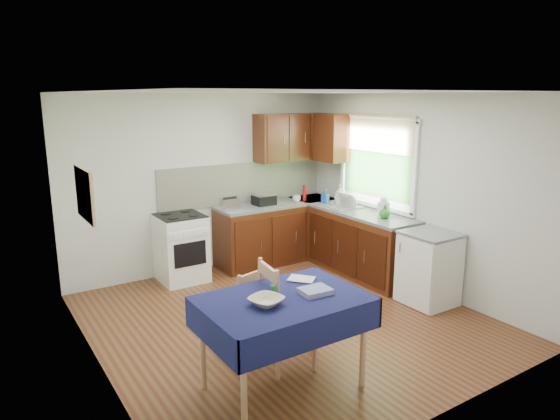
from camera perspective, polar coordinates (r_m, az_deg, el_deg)
floor at (r=5.76m, az=0.66°, el=-12.37°), size 4.20×4.20×0.00m
ceiling at (r=5.21m, az=0.73°, el=13.34°), size 4.00×4.20×0.02m
wall_back at (r=7.16m, az=-8.69°, el=3.04°), size 4.00×0.02×2.50m
wall_front at (r=3.85m, az=18.41°, el=-6.15°), size 4.00×0.02×2.50m
wall_left at (r=4.59m, az=-20.61°, el=-3.27°), size 0.02×4.20×2.50m
wall_right at (r=6.65m, az=15.20°, el=1.97°), size 0.02×4.20×2.50m
base_cabinets at (r=7.31m, az=4.07°, el=-3.23°), size 1.90×2.30×0.86m
worktop_back at (r=7.46m, az=-0.27°, el=0.70°), size 1.90×0.60×0.04m
worktop_right at (r=6.96m, az=9.40°, el=-0.38°), size 0.60×1.70×0.04m
worktop_corner at (r=7.82m, az=3.73°, el=1.25°), size 0.60×0.60×0.04m
splashback at (r=7.44m, az=-4.06°, el=3.14°), size 2.70×0.02×0.60m
upper_cabinets at (r=7.58m, az=2.77°, el=8.30°), size 1.20×0.85×0.70m
stove at (r=6.88m, az=-11.22°, el=-4.25°), size 0.60×0.61×0.92m
window at (r=7.05m, az=11.00°, el=6.09°), size 0.04×1.48×1.26m
fridge at (r=6.28m, az=16.66°, el=-6.39°), size 0.58×0.60×0.89m
corkboard at (r=4.80m, az=-21.40°, el=1.65°), size 0.04×0.62×0.47m
dining_table at (r=4.25m, az=0.37°, el=-11.29°), size 1.36×0.92×0.83m
chair_far at (r=4.94m, az=-4.22°, el=-11.09°), size 0.47×0.47×0.86m
chair_near at (r=4.63m, az=0.33°, el=-11.60°), size 0.52×0.52×1.03m
toaster at (r=6.98m, az=-5.74°, el=0.67°), size 0.25×0.15×0.19m
sandwich_press at (r=7.30m, az=-1.85°, el=1.26°), size 0.29×0.26×0.17m
sauce_bottle at (r=7.57m, az=2.81°, el=1.94°), size 0.05×0.05×0.24m
yellow_packet at (r=7.44m, az=-1.72°, el=1.44°), size 0.14×0.11×0.16m
dish_rack at (r=7.17m, az=7.48°, el=0.44°), size 0.46×0.35×0.22m
kettle at (r=6.70m, az=11.77°, el=0.21°), size 0.16×0.16×0.27m
cup at (r=7.51m, az=1.89°, el=1.30°), size 0.15×0.15×0.10m
soap_bottle_a at (r=7.28m, az=6.84°, el=1.67°), size 0.13×0.13×0.30m
soap_bottle_b at (r=7.45m, az=5.19°, el=1.58°), size 0.11×0.11×0.20m
soap_bottle_c at (r=6.63m, az=11.88°, el=-0.20°), size 0.18×0.18×0.18m
plate_bowl at (r=4.06m, az=-1.58°, el=-10.36°), size 0.33×0.33×0.07m
book at (r=4.50m, az=2.19°, el=-8.27°), size 0.28×0.29×0.02m
spice_jar at (r=4.25m, az=-0.81°, el=-9.14°), size 0.04×0.04×0.08m
tea_towel at (r=4.29m, az=4.05°, el=-9.22°), size 0.27×0.22×0.05m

